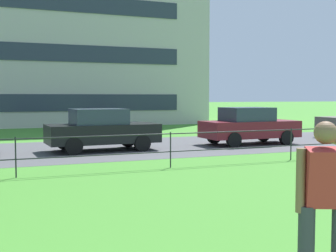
# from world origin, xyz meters

# --- Properties ---
(street_strip) EXTENTS (80.00, 6.93, 0.01)m
(street_strip) POSITION_xyz_m (0.00, 17.15, 0.00)
(street_strip) COLOR #4C4C51
(street_strip) RESTS_ON ground
(park_fence) EXTENTS (28.67, 0.04, 1.00)m
(park_fence) POSITION_xyz_m (-0.00, 12.05, 0.67)
(park_fence) COLOR #232328
(park_fence) RESTS_ON ground
(person_thrower) EXTENTS (0.73, 0.71, 1.75)m
(person_thrower) POSITION_xyz_m (0.33, 4.05, 0.95)
(person_thrower) COLOR #383842
(person_thrower) RESTS_ON ground
(car_black_far_left) EXTENTS (4.06, 1.93, 1.54)m
(car_black_far_left) POSITION_xyz_m (1.19, 16.59, 0.78)
(car_black_far_left) COLOR black
(car_black_far_left) RESTS_ON ground
(car_maroon_right) EXTENTS (4.01, 1.84, 1.54)m
(car_maroon_right) POSITION_xyz_m (7.38, 16.43, 0.78)
(car_maroon_right) COLOR maroon
(car_maroon_right) RESTS_ON ground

